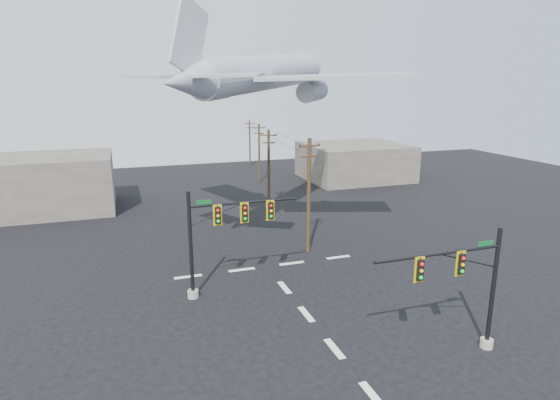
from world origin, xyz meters
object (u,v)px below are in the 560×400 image
object	(u,v)px
signal_mast_near	(469,289)
utility_pole_c	(259,152)
airliner	(264,74)
utility_pole_b	(269,169)
signal_mast_far	(218,236)
utility_pole_a	(309,194)
utility_pole_d	(250,142)

from	to	relation	value
signal_mast_near	utility_pole_c	world-z (taller)	utility_pole_c
utility_pole_c	airliner	distance (m)	25.58
utility_pole_b	signal_mast_near	bearing A→B (deg)	-65.85
signal_mast_far	utility_pole_a	bearing A→B (deg)	33.09
airliner	signal_mast_near	bearing A→B (deg)	-124.47
signal_mast_near	signal_mast_far	world-z (taller)	signal_mast_far
utility_pole_b	signal_mast_far	bearing A→B (deg)	-94.29
signal_mast_near	utility_pole_b	bearing A→B (deg)	92.14
utility_pole_b	airliner	distance (m)	13.21
signal_mast_near	utility_pole_a	xyz separation A→B (m)	(-1.96, 16.53, 1.30)
signal_mast_near	utility_pole_a	world-z (taller)	utility_pole_a
utility_pole_b	utility_pole_d	size ratio (longest dim) A/B	1.16
utility_pole_c	utility_pole_a	bearing A→B (deg)	-90.20
airliner	utility_pole_c	bearing A→B (deg)	29.70
signal_mast_far	airliner	size ratio (longest dim) A/B	0.34
signal_mast_far	utility_pole_b	bearing A→B (deg)	63.71
utility_pole_d	signal_mast_near	bearing A→B (deg)	-87.44
utility_pole_b	airliner	xyz separation A→B (m)	(-2.99, -8.37, 9.77)
utility_pole_a	signal_mast_far	bearing A→B (deg)	-155.10
signal_mast_near	utility_pole_a	distance (m)	16.70
signal_mast_near	airliner	distance (m)	24.47
signal_mast_far	utility_pole_b	size ratio (longest dim) A/B	0.84
signal_mast_near	utility_pole_b	world-z (taller)	utility_pole_b
utility_pole_b	airliner	bearing A→B (deg)	-87.63
signal_mast_near	utility_pole_b	size ratio (longest dim) A/B	0.84
signal_mast_far	airliner	distance (m)	16.14
utility_pole_a	utility_pole_b	xyz separation A→B (m)	(0.84, 13.43, -0.32)
airliner	utility_pole_a	bearing A→B (deg)	-112.22
signal_mast_near	utility_pole_c	distance (m)	44.34
signal_mast_near	airliner	world-z (taller)	airliner
utility_pole_c	signal_mast_far	bearing A→B (deg)	-102.65
signal_mast_far	airliner	world-z (taller)	airliner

